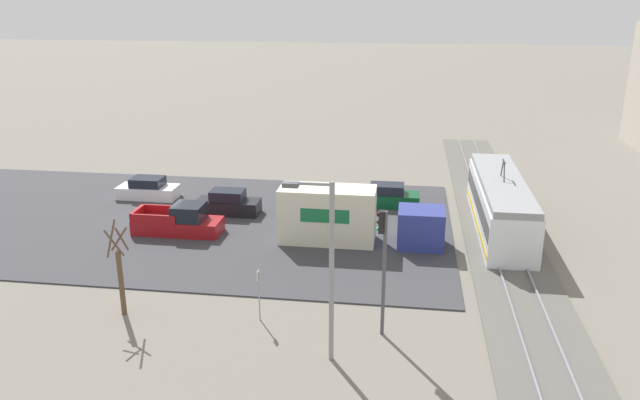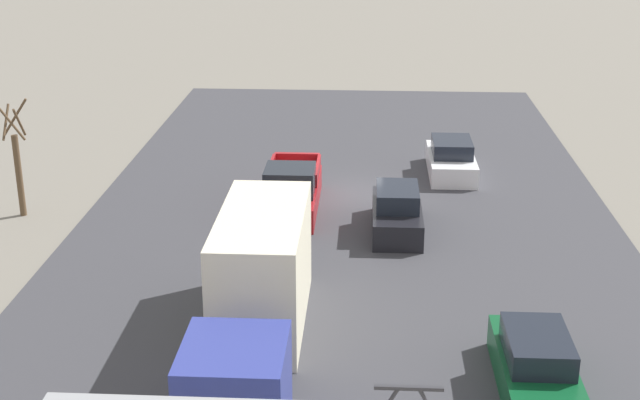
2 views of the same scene
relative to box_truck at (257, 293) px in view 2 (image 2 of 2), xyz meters
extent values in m
plane|color=slate|center=(-2.20, -12.30, -1.59)|extent=(320.00, 320.00, 0.00)
cube|color=#38383D|center=(-2.20, -12.30, -1.55)|extent=(19.72, 36.81, 0.08)
cube|color=#2D2D33|center=(-3.58, 8.98, 2.80)|extent=(1.10, 0.08, 0.06)
cube|color=navy|center=(0.00, 4.12, -0.40)|extent=(2.33, 2.63, 2.22)
cube|color=beige|center=(0.00, -1.32, 0.13)|extent=(2.33, 5.60, 3.27)
cube|color=#196B38|center=(1.17, -1.32, 0.45)|extent=(0.02, 2.80, 0.82)
cube|color=maroon|center=(-0.01, -10.52, -1.06)|extent=(1.98, 5.34, 0.89)
cube|color=black|center=(-0.01, -9.78, -0.13)|extent=(1.82, 1.81, 0.97)
cube|color=maroon|center=(0.91, -11.65, -0.35)|extent=(0.12, 2.67, 0.52)
cube|color=maroon|center=(-0.92, -11.65, -0.35)|extent=(0.12, 2.67, 0.52)
cube|color=maroon|center=(-0.01, -13.09, -0.35)|extent=(1.82, 0.21, 0.52)
cube|color=red|center=(0.77, -13.17, -0.79)|extent=(0.14, 0.04, 0.18)
cube|color=black|center=(-3.93, -8.50, -1.04)|extent=(1.72, 4.22, 0.93)
cube|color=black|center=(-3.93, -8.50, -0.24)|extent=(1.48, 2.19, 0.68)
cube|color=#0C4723|center=(-7.05, 1.90, -1.07)|extent=(1.76, 4.46, 0.88)
cube|color=black|center=(-7.05, 1.90, -0.30)|extent=(1.51, 2.32, 0.65)
cube|color=silver|center=(-6.40, -15.12, -1.07)|extent=(1.90, 4.25, 0.86)
cube|color=black|center=(-6.40, -15.12, -0.33)|extent=(1.63, 2.21, 0.63)
cylinder|color=brown|center=(10.04, -9.42, -0.03)|extent=(0.24, 0.24, 3.12)
cylinder|color=brown|center=(10.29, -9.42, 2.02)|extent=(0.09, 0.88, 1.20)
cylinder|color=brown|center=(10.04, -9.17, 2.13)|extent=(1.06, 0.09, 1.46)
cylinder|color=brown|center=(9.79, -9.42, 2.02)|extent=(0.09, 0.88, 1.20)
cylinder|color=brown|center=(10.04, -9.67, 2.13)|extent=(1.06, 0.09, 1.46)
camera|label=1|loc=(34.10, 3.08, 12.35)|focal=35.00mm
camera|label=2|loc=(-2.87, 21.21, 10.36)|focal=50.00mm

